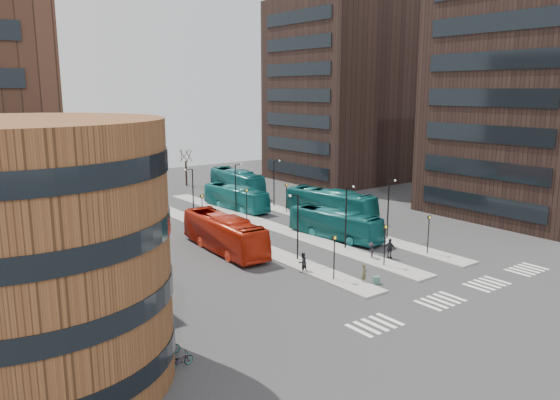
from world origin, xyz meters
TOP-DOWN VIEW (x-y plane):
  - ground at (0.00, 0.00)m, footprint 160.00×160.00m
  - island_left at (-4.00, 30.00)m, footprint 2.50×45.00m
  - island_mid at (2.00, 30.00)m, footprint 2.50×45.00m
  - island_right at (8.00, 30.00)m, footprint 2.50×45.00m
  - suitcase at (-2.12, 9.40)m, footprint 0.60×0.56m
  - red_bus at (-7.19, 24.65)m, footprint 3.70×12.74m
  - teal_bus_a at (4.51, 21.58)m, footprint 4.13×11.30m
  - teal_bus_b at (3.79, 39.87)m, footprint 3.43×11.30m
  - teal_bus_c at (10.53, 28.95)m, footprint 4.82×12.75m
  - teal_bus_d at (9.74, 49.01)m, footprint 4.45×13.24m
  - traveller at (-2.81, 10.13)m, footprint 0.69×0.58m
  - commuter_a at (-5.10, 15.19)m, footprint 0.88×0.71m
  - commuter_b at (3.86, 13.36)m, footprint 0.72×1.18m
  - commuter_c at (2.26, 14.19)m, footprint 1.02×1.19m
  - bicycle_near at (-21.00, 6.61)m, footprint 1.75×0.82m
  - bicycle_mid at (-21.00, 8.46)m, footprint 1.67×1.08m
  - bicycle_far at (-21.00, 8.47)m, footprint 1.80×0.85m
  - crosswalk_stripes at (1.75, 4.00)m, footprint 22.35×2.40m
  - round_building at (-28.00, 10.00)m, footprint 15.16×15.16m
  - tower_near at (31.98, 16.00)m, footprint 20.12×20.00m
  - tower_far at (31.98, 50.00)m, footprint 20.12×20.00m
  - sign_poles at (1.60, 23.00)m, footprint 12.45×22.12m
  - lamp_posts at (2.64, 28.00)m, footprint 14.04×20.24m
  - bare_trees at (2.67, 62.67)m, footprint 10.97×8.14m

SIDE VIEW (x-z plane):
  - ground at x=0.00m, z-range 0.00..0.00m
  - crosswalk_stripes at x=1.75m, z-range 0.00..0.01m
  - island_left at x=-4.00m, z-range 0.00..0.15m
  - island_mid at x=2.00m, z-range 0.00..0.15m
  - island_right at x=8.00m, z-range 0.00..0.15m
  - suitcase at x=-2.12m, z-range 0.00..0.61m
  - bicycle_near at x=-21.00m, z-range 0.00..0.88m
  - bicycle_far at x=-21.00m, z-range 0.00..0.91m
  - bicycle_mid at x=-21.00m, z-range 0.00..0.97m
  - commuter_c at x=2.26m, z-range 0.00..1.60m
  - traveller at x=-2.81m, z-range 0.00..1.61m
  - commuter_a at x=-5.10m, z-range 0.00..1.74m
  - commuter_b at x=3.86m, z-range 0.00..1.88m
  - teal_bus_a at x=4.51m, z-range 0.00..3.08m
  - teal_bus_b at x=3.79m, z-range 0.00..3.10m
  - teal_bus_c at x=10.53m, z-range 0.00..3.47m
  - red_bus at x=-7.19m, z-range 0.00..3.51m
  - teal_bus_d at x=9.74m, z-range 0.00..3.62m
  - sign_poles at x=1.60m, z-range 0.58..4.23m
  - bare_trees at x=2.67m, z-range -0.22..5.67m
  - lamp_posts at x=2.64m, z-range 0.52..6.64m
  - round_building at x=-28.00m, z-range -0.01..13.99m
  - tower_near at x=31.98m, z-range 0.00..30.00m
  - tower_far at x=31.98m, z-range 0.00..30.00m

